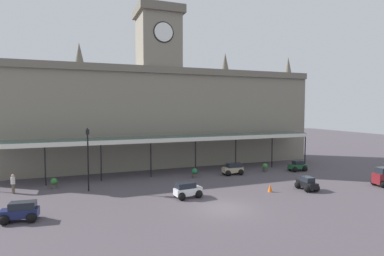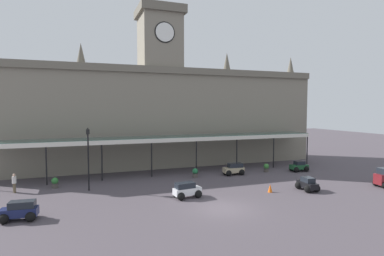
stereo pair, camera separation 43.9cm
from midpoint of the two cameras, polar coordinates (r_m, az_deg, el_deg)
name	(u,v)px [view 1 (the left image)]	position (r m, az deg, el deg)	size (l,w,h in m)	color
ground_plane	(224,208)	(23.42, 5.30, -14.48)	(140.00, 140.00, 0.00)	#4D454C
station_building	(159,112)	(39.46, -6.44, 2.91)	(41.39, 5.63, 19.63)	gray
entrance_canopy	(170,138)	(34.84, -4.36, -1.80)	(35.65, 3.26, 4.13)	#38564C
car_black_sedan	(307,184)	(29.80, 19.96, -9.72)	(1.62, 2.11, 1.19)	black
car_beige_estate	(233,170)	(34.54, 7.17, -7.59)	(2.28, 1.60, 1.27)	tan
car_green_sedan	(297,167)	(38.22, 18.49, -6.75)	(2.10, 1.60, 1.19)	#1E512D
car_navy_estate	(20,213)	(23.57, -29.48, -13.39)	(2.33, 1.69, 1.27)	#19214C
car_white_estate	(187,191)	(25.73, -1.34, -11.48)	(2.34, 1.72, 1.27)	silver
pedestrian_crossing_forecourt	(13,183)	(31.02, -30.38, -8.71)	(0.34, 0.37, 1.67)	brown
victorian_lamppost	(88,152)	(28.73, -18.99, -4.27)	(0.30, 0.30, 5.58)	black
traffic_cone	(270,188)	(28.28, 13.72, -10.63)	(0.40, 0.40, 0.71)	orange
planter_by_canopy	(265,168)	(36.75, 12.94, -7.09)	(0.60, 0.60, 0.96)	#47423D
planter_near_kerb	(194,173)	(33.01, 0.07, -8.22)	(0.60, 0.60, 0.96)	#47423D
planter_forecourt_centre	(54,183)	(31.28, -24.38, -9.22)	(0.60, 0.60, 0.96)	#47423D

